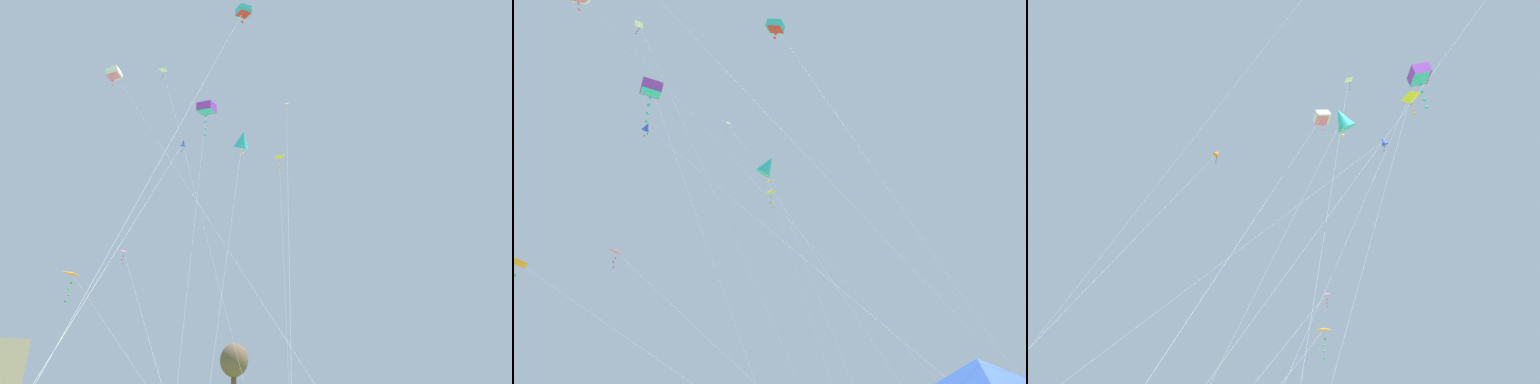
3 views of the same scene
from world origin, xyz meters
The scene contains 9 objects.
kite_blue_diamond_0 centered at (4.05, 19.43, 19.75)m, with size 10.14×18.21×20.30m.
kite_white_delta_1 centered at (12.35, 17.00, 24.76)m, with size 11.24×14.10×26.53m.
kite_orange_delta_3 centered at (-1.69, 20.81, 9.06)m, with size 3.89×14.72×9.38m.
kite_cyan_box_4 centered at (4.73, 11.63, 26.76)m, with size 10.60×10.01×27.32m.
kite_yellow_delta_5 centered at (8.41, 12.90, 16.53)m, with size 3.90×5.39×17.02m.
kite_pink_delta_6 centered at (0.46, 17.47, 9.82)m, with size 0.46×11.82×10.33m.
kite_white_delta_8 centered at (2.02, 19.40, 25.42)m, with size 2.72×11.72×26.55m.
kite_purple_box_9 centered at (6.61, 21.23, 25.32)m, with size 6.55×12.54×26.00m.
kite_cyan_diamond_10 centered at (5.20, 12.28, 16.57)m, with size 5.34×6.55×17.38m.
Camera 2 is at (-17.44, 5.88, 1.81)m, focal length 35.00 mm.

